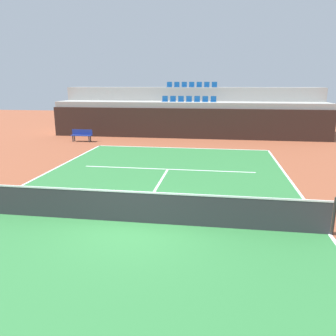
# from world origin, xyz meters

# --- Properties ---
(ground_plane) EXTENTS (80.00, 80.00, 0.00)m
(ground_plane) POSITION_xyz_m (0.00, 0.00, 0.00)
(ground_plane) COLOR brown
(court_surface) EXTENTS (11.00, 24.00, 0.01)m
(court_surface) POSITION_xyz_m (0.00, 0.00, 0.01)
(court_surface) COLOR #2D7238
(court_surface) RESTS_ON ground_plane
(baseline_far) EXTENTS (11.00, 0.10, 0.00)m
(baseline_far) POSITION_xyz_m (0.00, 11.95, 0.01)
(baseline_far) COLOR white
(baseline_far) RESTS_ON court_surface
(sideline_right) EXTENTS (0.10, 24.00, 0.00)m
(sideline_right) POSITION_xyz_m (5.45, 0.00, 0.01)
(sideline_right) COLOR white
(sideline_right) RESTS_ON court_surface
(service_line_far) EXTENTS (8.26, 0.10, 0.00)m
(service_line_far) POSITION_xyz_m (0.00, 6.40, 0.01)
(service_line_far) COLOR white
(service_line_far) RESTS_ON court_surface
(centre_service_line) EXTENTS (0.10, 6.40, 0.00)m
(centre_service_line) POSITION_xyz_m (0.00, 3.20, 0.01)
(centre_service_line) COLOR white
(centre_service_line) RESTS_ON court_surface
(back_wall) EXTENTS (20.91, 0.30, 2.24)m
(back_wall) POSITION_xyz_m (0.00, 15.91, 1.12)
(back_wall) COLOR black
(back_wall) RESTS_ON ground_plane
(stands_tier_lower) EXTENTS (20.91, 2.40, 2.65)m
(stands_tier_lower) POSITION_xyz_m (0.00, 17.26, 1.33)
(stands_tier_lower) COLOR #9E9E99
(stands_tier_lower) RESTS_ON ground_plane
(stands_tier_upper) EXTENTS (20.91, 2.40, 3.73)m
(stands_tier_upper) POSITION_xyz_m (0.00, 19.66, 1.87)
(stands_tier_upper) COLOR #9E9E99
(stands_tier_upper) RESTS_ON ground_plane
(seating_row_lower) EXTENTS (4.23, 0.44, 0.44)m
(seating_row_lower) POSITION_xyz_m (0.00, 17.35, 2.78)
(seating_row_lower) COLOR #145193
(seating_row_lower) RESTS_ON stands_tier_lower
(seating_row_upper) EXTENTS (4.23, 0.44, 0.44)m
(seating_row_upper) POSITION_xyz_m (0.00, 19.75, 3.86)
(seating_row_upper) COLOR #145193
(seating_row_upper) RESTS_ON stands_tier_upper
(tennis_net) EXTENTS (11.08, 0.08, 1.07)m
(tennis_net) POSITION_xyz_m (0.00, 0.00, 0.51)
(tennis_net) COLOR black
(tennis_net) RESTS_ON court_surface
(player_bench) EXTENTS (1.50, 0.40, 0.85)m
(player_bench) POSITION_xyz_m (-7.27, 13.43, 0.51)
(player_bench) COLOR navy
(player_bench) RESTS_ON ground_plane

